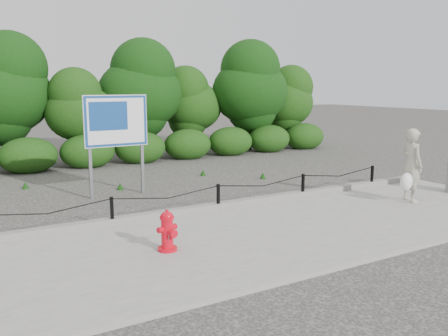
% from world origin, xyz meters
% --- Properties ---
extents(ground, '(90.00, 90.00, 0.00)m').
position_xyz_m(ground, '(0.00, 0.00, 0.00)').
color(ground, '#2D2B28').
rests_on(ground, ground).
extents(sidewalk, '(14.00, 4.00, 0.08)m').
position_xyz_m(sidewalk, '(0.00, -2.00, 0.04)').
color(sidewalk, gray).
rests_on(sidewalk, ground).
extents(curb, '(14.00, 0.22, 0.14)m').
position_xyz_m(curb, '(0.00, 0.05, 0.15)').
color(curb, slate).
rests_on(curb, sidewalk).
extents(chain_barrier, '(10.06, 0.06, 0.60)m').
position_xyz_m(chain_barrier, '(0.00, 0.00, 0.46)').
color(chain_barrier, black).
rests_on(chain_barrier, sidewalk).
extents(treeline, '(20.39, 3.82, 4.76)m').
position_xyz_m(treeline, '(0.02, 8.94, 2.60)').
color(treeline, black).
rests_on(treeline, ground).
extents(fire_hydrant, '(0.41, 0.43, 0.73)m').
position_xyz_m(fire_hydrant, '(-2.12, -1.96, 0.43)').
color(fire_hydrant, red).
rests_on(fire_hydrant, sidewalk).
extents(pedestrian, '(0.81, 0.75, 1.81)m').
position_xyz_m(pedestrian, '(4.49, -1.69, 0.96)').
color(pedestrian, '#A7A48F').
rests_on(pedestrian, sidewalk).
extents(advertising_sign, '(1.67, 0.14, 2.67)m').
position_xyz_m(advertising_sign, '(-1.48, 2.78, 1.88)').
color(advertising_sign, slate).
rests_on(advertising_sign, ground).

